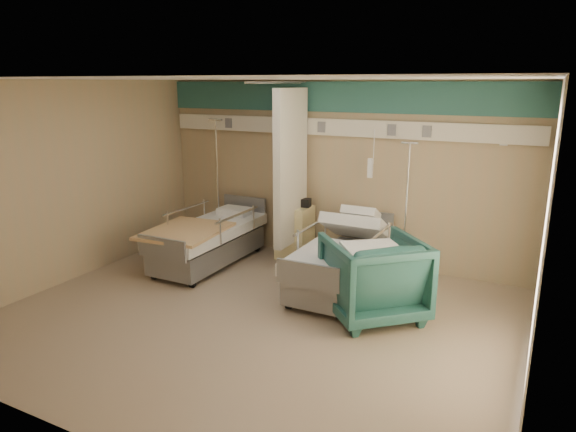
{
  "coord_description": "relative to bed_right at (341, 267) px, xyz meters",
  "views": [
    {
      "loc": [
        2.97,
        -4.89,
        2.76
      ],
      "look_at": [
        0.15,
        0.6,
        1.15
      ],
      "focal_mm": 32.0,
      "sensor_mm": 36.0,
      "label": 1
    }
  ],
  "objects": [
    {
      "name": "ground",
      "position": [
        -0.6,
        -1.3,
        -0.32
      ],
      "size": [
        6.0,
        5.0,
        0.0
      ],
      "primitive_type": "cube",
      "color": "gray",
      "rests_on": "ground"
    },
    {
      "name": "iv_stand_right",
      "position": [
        0.63,
        0.88,
        0.09
      ],
      "size": [
        0.35,
        0.35,
        1.97
      ],
      "rotation": [
        0.0,
        0.0,
        -0.2
      ],
      "color": "silver",
      "rests_on": "ground"
    },
    {
      "name": "bed_left",
      "position": [
        -2.2,
        0.0,
        0.0
      ],
      "size": [
        1.0,
        2.16,
        0.63
      ],
      "primitive_type": null,
      "color": "white",
      "rests_on": "ground"
    },
    {
      "name": "iv_stand_left",
      "position": [
        -2.68,
        0.98,
        0.13
      ],
      "size": [
        0.39,
        0.39,
        2.17
      ],
      "rotation": [
        0.0,
        0.0,
        0.38
      ],
      "color": "silver",
      "rests_on": "ground"
    },
    {
      "name": "visitor_armchair",
      "position": [
        0.65,
        -0.6,
        0.18
      ],
      "size": [
        1.53,
        1.53,
        1.0
      ],
      "primitive_type": "imported",
      "rotation": [
        0.0,
        0.0,
        3.89
      ],
      "color": "#20524A",
      "rests_on": "ground"
    },
    {
      "name": "bed_right",
      "position": [
        0.0,
        0.0,
        0.0
      ],
      "size": [
        1.0,
        2.16,
        0.63
      ],
      "primitive_type": null,
      "color": "white",
      "rests_on": "ground"
    },
    {
      "name": "waffle_blanket",
      "position": [
        0.63,
        -0.63,
        0.72
      ],
      "size": [
        0.86,
        0.85,
        0.07
      ],
      "primitive_type": "cube",
      "rotation": [
        0.0,
        0.0,
        3.8
      ],
      "color": "white",
      "rests_on": "visitor_armchair"
    },
    {
      "name": "tan_blanket",
      "position": [
        -2.27,
        -0.46,
        0.34
      ],
      "size": [
        1.13,
        1.37,
        0.04
      ],
      "primitive_type": "cube",
      "rotation": [
        0.0,
        0.0,
        0.1
      ],
      "color": "tan",
      "rests_on": "bed_left"
    },
    {
      "name": "room_walls",
      "position": [
        -0.63,
        -1.05,
        1.55
      ],
      "size": [
        6.04,
        5.04,
        2.82
      ],
      "color": "tan",
      "rests_on": "ground"
    },
    {
      "name": "call_remote",
      "position": [
        0.11,
        -0.04,
        0.33
      ],
      "size": [
        0.19,
        0.1,
        0.04
      ],
      "primitive_type": "cube",
      "rotation": [
        0.0,
        0.0,
        0.11
      ],
      "color": "black",
      "rests_on": "bed_right"
    },
    {
      "name": "bedside_cabinet",
      "position": [
        -1.15,
        0.9,
        0.11
      ],
      "size": [
        0.5,
        0.48,
        0.85
      ],
      "primitive_type": "cube",
      "color": "beige",
      "rests_on": "ground"
    },
    {
      "name": "toiletry_bag",
      "position": [
        -1.04,
        0.96,
        0.6
      ],
      "size": [
        0.26,
        0.18,
        0.13
      ],
      "primitive_type": "cube",
      "rotation": [
        0.0,
        0.0,
        0.12
      ],
      "color": "black",
      "rests_on": "bedside_cabinet"
    },
    {
      "name": "white_cup",
      "position": [
        -1.22,
        0.96,
        0.6
      ],
      "size": [
        0.1,
        0.1,
        0.13
      ],
      "primitive_type": "cylinder",
      "rotation": [
        0.0,
        0.0,
        0.18
      ],
      "color": "white",
      "rests_on": "bedside_cabinet"
    }
  ]
}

